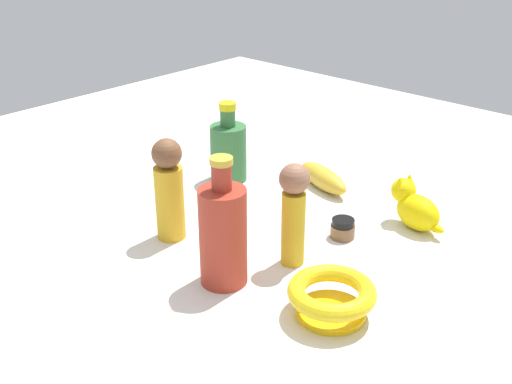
# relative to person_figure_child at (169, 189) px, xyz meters

# --- Properties ---
(ground) EXTENTS (2.00, 2.00, 0.00)m
(ground) POSITION_rel_person_figure_child_xyz_m (-0.11, -0.11, -0.10)
(ground) COLOR silver
(person_figure_child) EXTENTS (0.06, 0.06, 0.19)m
(person_figure_child) POSITION_rel_person_figure_child_xyz_m (0.00, 0.00, 0.00)
(person_figure_child) COLOR gold
(person_figure_child) RESTS_ON ground
(nail_polish_jar) EXTENTS (0.05, 0.05, 0.04)m
(nail_polish_jar) POSITION_rel_person_figure_child_xyz_m (-0.23, -0.21, -0.08)
(nail_polish_jar) COLOR brown
(nail_polish_jar) RESTS_ON ground
(person_figure_adult) EXTENTS (0.05, 0.05, 0.18)m
(person_figure_adult) POSITION_rel_person_figure_child_xyz_m (-0.22, -0.08, 0.00)
(person_figure_adult) COLOR gold
(person_figure_adult) RESTS_ON ground
(cat_figurine) EXTENTS (0.13, 0.07, 0.09)m
(cat_figurine) POSITION_rel_person_figure_child_xyz_m (-0.31, -0.33, -0.05)
(cat_figurine) COLOR yellow
(cat_figurine) RESTS_ON ground
(bottle_short) EXTENTS (0.08, 0.08, 0.18)m
(bottle_short) POSITION_rel_person_figure_child_xyz_m (0.11, -0.26, -0.03)
(bottle_short) COLOR #2F6837
(bottle_short) RESTS_ON ground
(banana) EXTENTS (0.16, 0.10, 0.05)m
(banana) POSITION_rel_person_figure_child_xyz_m (-0.07, -0.36, -0.07)
(banana) COLOR gold
(banana) RESTS_ON ground
(bottle_tall) EXTENTS (0.08, 0.08, 0.22)m
(bottle_tall) POSITION_rel_person_figure_child_xyz_m (-0.18, 0.04, -0.01)
(bottle_tall) COLOR #9F2F1F
(bottle_tall) RESTS_ON ground
(bowl) EXTENTS (0.13, 0.13, 0.05)m
(bowl) POSITION_rel_person_figure_child_xyz_m (-0.36, -0.00, -0.06)
(bowl) COLOR yellow
(bowl) RESTS_ON ground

